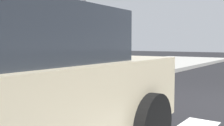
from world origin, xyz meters
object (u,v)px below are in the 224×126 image
sign_pole (84,19)px  plush_lime (68,68)px  plush_pink_large (99,57)px  plush_red (72,69)px  plush_yellow (90,65)px

sign_pole → plush_lime: size_ratio=6.18×
plush_pink_large → plush_lime: (0.07, 1.30, -0.38)m
plush_pink_large → plush_red: plush_pink_large is taller
plush_pink_large → plush_yellow: 1.15m
sign_pole → plush_lime: 1.65m
sign_pole → plush_red: bearing=-165.0°
sign_pole → plush_pink_large: bearing=-95.3°
plush_red → plush_yellow: bearing=20.6°
sign_pole → plush_pink_large: size_ratio=2.19×
plush_lime → plush_pink_large: bearing=-93.1°
plush_pink_large → plush_red: bearing=149.8°
sign_pole → plush_red: size_ratio=4.67×
plush_yellow → plush_red: bearing=-159.4°
sign_pole → plush_pink_large: (-0.06, -0.59, -1.11)m
plush_pink_large → plush_lime: size_ratio=2.83×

